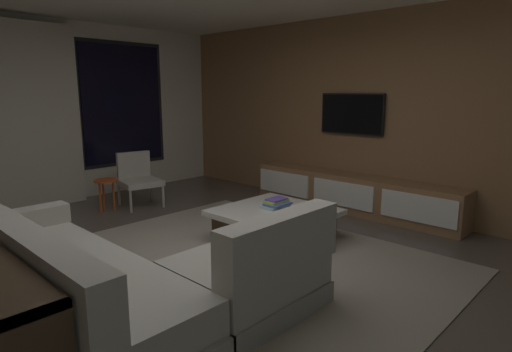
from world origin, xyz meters
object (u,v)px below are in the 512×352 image
object	(u,v)px
side_stool	(106,186)
media_console	(354,194)
accent_chair_near_window	(138,176)
coffee_table	(274,225)
book_stack_on_coffee_table	(276,203)
sectional_couch	(120,281)
mounted_tv	(352,114)

from	to	relation	value
side_stool	media_console	distance (m)	3.45
accent_chair_near_window	side_stool	xyz separation A→B (m)	(-0.50, 0.01, -0.06)
coffee_table	media_console	xyz separation A→B (m)	(1.64, -0.03, 0.06)
coffee_table	book_stack_on_coffee_table	world-z (taller)	book_stack_on_coffee_table
coffee_table	media_console	distance (m)	1.65
side_stool	media_console	size ratio (longest dim) A/B	0.15
coffee_table	side_stool	world-z (taller)	side_stool
book_stack_on_coffee_table	accent_chair_near_window	bearing A→B (deg)	97.40
coffee_table	side_stool	distance (m)	2.59
sectional_couch	media_console	bearing A→B (deg)	3.57
media_console	mounted_tv	xyz separation A→B (m)	(0.18, 0.20, 1.10)
coffee_table	mounted_tv	world-z (taller)	mounted_tv
accent_chair_near_window	mounted_tv	xyz separation A→B (m)	(2.05, -2.30, 0.92)
accent_chair_near_window	mounted_tv	distance (m)	3.22
accent_chair_near_window	media_console	world-z (taller)	accent_chair_near_window
accent_chair_near_window	side_stool	world-z (taller)	accent_chair_near_window
coffee_table	accent_chair_near_window	bearing A→B (deg)	95.27
book_stack_on_coffee_table	mounted_tv	bearing A→B (deg)	3.67
media_console	mounted_tv	size ratio (longest dim) A/B	3.17
book_stack_on_coffee_table	mounted_tv	xyz separation A→B (m)	(1.74, 0.11, 0.94)
coffee_table	book_stack_on_coffee_table	size ratio (longest dim) A/B	3.74
book_stack_on_coffee_table	accent_chair_near_window	world-z (taller)	accent_chair_near_window
sectional_couch	mounted_tv	bearing A→B (deg)	6.32
side_stool	media_console	bearing A→B (deg)	-46.62
coffee_table	book_stack_on_coffee_table	bearing A→B (deg)	31.36
book_stack_on_coffee_table	media_console	distance (m)	1.57
side_stool	media_console	xyz separation A→B (m)	(2.37, -2.51, -0.12)
coffee_table	mounted_tv	distance (m)	2.17
side_stool	coffee_table	bearing A→B (deg)	-73.65
sectional_couch	side_stool	xyz separation A→B (m)	(1.31, 2.74, 0.08)
coffee_table	side_stool	bearing A→B (deg)	106.35
media_console	book_stack_on_coffee_table	bearing A→B (deg)	176.83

